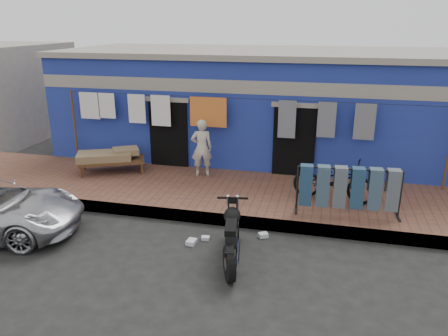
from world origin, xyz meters
TOP-DOWN VIEW (x-y plane):
  - ground at (0.00, 0.00)m, footprint 80.00×80.00m
  - sidewalk at (0.00, 3.00)m, footprint 28.00×3.00m
  - curb at (0.00, 1.55)m, footprint 28.00×0.10m
  - building at (-0.00, 6.99)m, footprint 12.20×5.20m
  - clothesline at (-0.82, 4.25)m, footprint 10.06×0.06m
  - seated_person at (-1.06, 3.87)m, footprint 0.63×0.51m
  - bicycle at (2.36, 2.92)m, footprint 1.93×0.93m
  - motorcycle at (0.58, 0.17)m, footprint 1.14×1.85m
  - charpoy at (-3.53, 3.57)m, footprint 2.45×2.20m
  - jeans_rack at (2.65, 2.25)m, footprint 2.30×0.73m
  - litter_a at (-0.10, 0.82)m, footprint 0.18×0.15m
  - litter_b at (1.02, 1.20)m, footprint 0.23×0.21m
  - litter_c at (-0.32, 0.59)m, footprint 0.19×0.23m

SIDE VIEW (x-z plane):
  - ground at x=0.00m, z-range 0.00..0.00m
  - litter_a at x=-0.10m, z-range 0.00..0.07m
  - litter_c at x=-0.32m, z-range 0.00..0.09m
  - litter_b at x=1.02m, z-range 0.00..0.09m
  - sidewalk at x=0.00m, z-range 0.00..0.25m
  - curb at x=0.00m, z-range 0.00..0.25m
  - motorcycle at x=0.58m, z-range 0.00..1.07m
  - charpoy at x=-3.53m, z-range 0.25..0.86m
  - jeans_rack at x=2.65m, z-range 0.25..1.33m
  - bicycle at x=2.36m, z-range 0.25..1.45m
  - seated_person at x=-1.06m, z-range 0.25..1.78m
  - building at x=0.00m, z-range 0.01..3.37m
  - clothesline at x=-0.82m, z-range 0.74..2.84m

